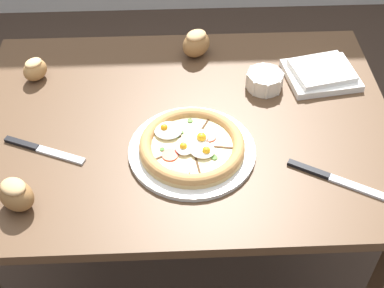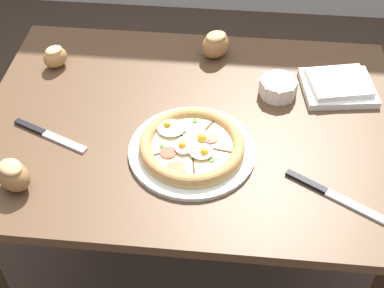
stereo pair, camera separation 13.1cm
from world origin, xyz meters
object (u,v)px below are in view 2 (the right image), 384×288
at_px(napkin_folded, 338,86).
at_px(knife_spare, 49,135).
at_px(dining_table, 190,151).
at_px(ramekin_bowl, 278,87).
at_px(knife_main, 333,195).
at_px(pizza, 192,147).
at_px(bread_piece_near, 55,57).
at_px(bread_piece_far, 13,175).
at_px(bread_piece_mid, 216,44).

distance_m(napkin_folded, knife_spare, 0.80).
distance_m(dining_table, napkin_folded, 0.45).
xyz_separation_m(ramekin_bowl, knife_main, (0.12, -0.35, -0.02)).
distance_m(pizza, bread_piece_near, 0.53).
bearing_deg(pizza, bread_piece_far, -159.24).
bearing_deg(napkin_folded, bread_piece_near, 177.69).
relative_size(ramekin_bowl, bread_piece_far, 0.98).
bearing_deg(knife_spare, bread_piece_mid, 67.16).
height_order(napkin_folded, knife_main, napkin_folded).
bearing_deg(bread_piece_mid, bread_piece_near, -168.40).
distance_m(bread_piece_near, bread_piece_mid, 0.47).
relative_size(napkin_folded, knife_main, 0.97).
bearing_deg(bread_piece_far, knife_spare, 81.29).
bearing_deg(pizza, knife_main, -17.67).
distance_m(bread_piece_far, knife_spare, 0.18).
xyz_separation_m(ramekin_bowl, knife_spare, (-0.59, -0.22, -0.02)).
relative_size(bread_piece_far, knife_main, 0.49).
distance_m(dining_table, pizza, 0.18).
xyz_separation_m(ramekin_bowl, bread_piece_near, (-0.65, 0.07, 0.01)).
bearing_deg(bread_piece_far, ramekin_bowl, 32.94).
height_order(ramekin_bowl, knife_spare, ramekin_bowl).
bearing_deg(ramekin_bowl, bread_piece_far, -147.06).
xyz_separation_m(pizza, ramekin_bowl, (0.21, 0.25, 0.01)).
height_order(dining_table, ramekin_bowl, ramekin_bowl).
bearing_deg(knife_spare, bread_piece_near, 125.04).
relative_size(napkin_folded, bread_piece_mid, 1.91).
height_order(dining_table, knife_spare, knife_spare).
distance_m(pizza, napkin_folded, 0.47).
xyz_separation_m(dining_table, bread_piece_mid, (0.05, 0.29, 0.16)).
bearing_deg(ramekin_bowl, knife_spare, -159.03).
xyz_separation_m(dining_table, bread_piece_near, (-0.42, 0.20, 0.15)).
bearing_deg(knife_main, dining_table, 178.10).
height_order(pizza, bread_piece_near, bread_piece_near).
relative_size(dining_table, pizza, 3.51).
bearing_deg(dining_table, napkin_folded, 22.56).
distance_m(dining_table, ramekin_bowl, 0.30).
relative_size(bread_piece_near, bread_piece_far, 0.83).
height_order(bread_piece_mid, knife_spare, bread_piece_mid).
relative_size(ramekin_bowl, bread_piece_mid, 0.93).
distance_m(knife_main, knife_spare, 0.72).
xyz_separation_m(bread_piece_mid, knife_spare, (-0.40, -0.39, -0.04)).
distance_m(bread_piece_near, knife_main, 0.88).
xyz_separation_m(pizza, knife_spare, (-0.37, 0.02, -0.02)).
height_order(bread_piece_mid, bread_piece_far, bread_piece_mid).
xyz_separation_m(bread_piece_near, knife_main, (0.77, -0.42, -0.03)).
xyz_separation_m(pizza, napkin_folded, (0.38, 0.28, -0.00)).
bearing_deg(bread_piece_far, pizza, 20.76).
bearing_deg(bread_piece_near, ramekin_bowl, -6.00).
height_order(pizza, knife_spare, pizza).
relative_size(bread_piece_mid, knife_spare, 0.53).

